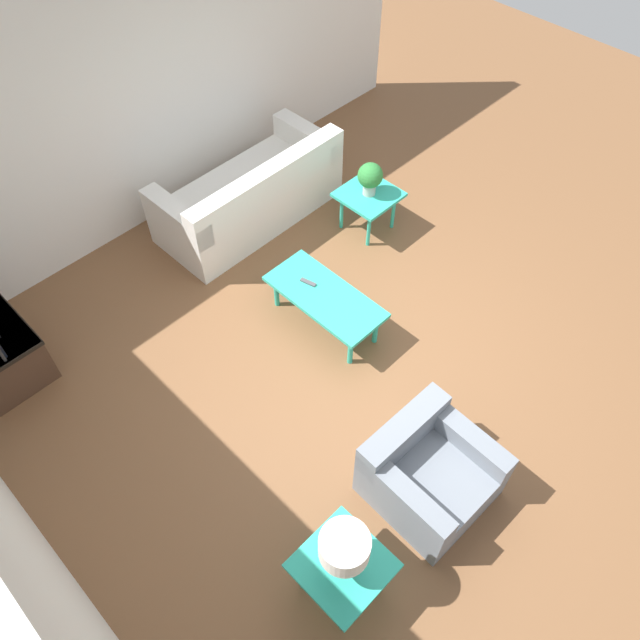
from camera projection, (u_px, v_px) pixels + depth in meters
name	position (u px, v px, depth m)	size (l,w,h in m)	color
ground_plane	(360.00, 355.00, 5.91)	(14.00, 14.00, 0.00)	brown
wall_back	(3.00, 530.00, 3.50)	(7.20, 0.12, 2.70)	white
wall_right	(140.00, 100.00, 6.20)	(0.12, 7.20, 2.70)	white
sofa	(251.00, 196.00, 6.86)	(0.95, 2.08, 0.85)	white
armchair	(427.00, 472.00, 4.87)	(0.88, 0.89, 0.68)	slate
coffee_table	(325.00, 298.00, 5.88)	(1.19, 0.53, 0.41)	#2DB79E
side_table_plant	(369.00, 198.00, 6.69)	(0.59, 0.59, 0.48)	#2DB79E
side_table_lamp	(343.00, 568.00, 4.28)	(0.59, 0.59, 0.48)	#2DB79E
potted_plant	(370.00, 177.00, 6.47)	(0.27, 0.27, 0.37)	#B2ADA3
table_lamp	(344.00, 549.00, 3.98)	(0.34, 0.34, 0.46)	#333333
remote_control	(308.00, 282.00, 5.93)	(0.16, 0.08, 0.02)	#4C4C51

